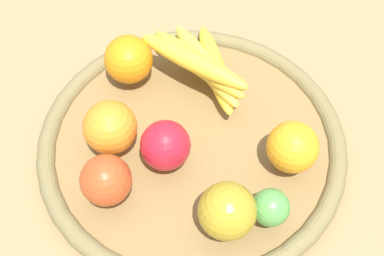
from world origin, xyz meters
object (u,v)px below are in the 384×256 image
banana_bunch (203,65)px  apple_1 (106,180)px  orange_0 (129,59)px  lime_0 (271,207)px  orange_1 (110,127)px  apple_0 (227,211)px  apple_2 (165,145)px  orange_2 (293,147)px

banana_bunch → apple_1: 0.23m
orange_0 → banana_bunch: bearing=95.9°
lime_0 → orange_0: bearing=-130.6°
orange_0 → lime_0: orange_0 is taller
orange_1 → orange_0: bearing=-176.8°
orange_1 → apple_1: (0.08, 0.02, -0.00)m
orange_1 → lime_0: size_ratio=1.53×
apple_1 → orange_0: bearing=-173.5°
banana_bunch → lime_0: size_ratio=3.70×
lime_0 → apple_0: bearing=-68.0°
apple_1 → orange_0: size_ratio=0.92×
banana_bunch → apple_2: size_ratio=2.64×
apple_1 → lime_0: apple_1 is taller
orange_1 → apple_0: 0.20m
apple_1 → orange_2: bearing=112.1°
orange_2 → apple_1: bearing=-67.9°
apple_0 → lime_0: size_ratio=1.50×
banana_bunch → orange_1: 0.17m
orange_2 → banana_bunch: bearing=-131.1°
orange_1 → orange_2: size_ratio=1.06×
apple_1 → apple_2: size_ratio=0.98×
apple_0 → lime_0: apple_0 is taller
orange_0 → orange_2: bearing=66.2°
apple_0 → lime_0: (-0.02, 0.05, -0.01)m
orange_1 → apple_2: orange_1 is taller
apple_0 → orange_0: bearing=-140.7°
apple_0 → apple_2: bearing=-130.9°
orange_1 → orange_0: orange_1 is taller
banana_bunch → lime_0: (0.21, 0.12, -0.01)m
orange_1 → apple_0: orange_1 is taller
banana_bunch → orange_1: bearing=-37.1°
orange_0 → orange_1: bearing=3.2°
orange_0 → apple_2: 0.16m
orange_0 → orange_2: (0.11, 0.25, -0.00)m
banana_bunch → apple_0: apple_0 is taller
orange_0 → apple_1: bearing=6.5°
banana_bunch → apple_0: 0.24m
orange_1 → apple_2: size_ratio=1.09×
apple_1 → lime_0: bearing=91.3°
banana_bunch → apple_1: banana_bunch is taller
orange_0 → apple_0: bearing=39.3°
orange_1 → lime_0: orange_1 is taller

